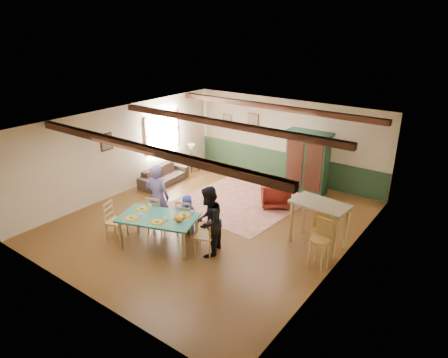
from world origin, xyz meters
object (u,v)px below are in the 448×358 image
Objects in this scene: cat at (178,219)px; sofa at (164,175)px; dining_table at (159,231)px; dining_chair_end_right at (205,235)px; dining_chair_end_left at (116,221)px; person_child at (187,214)px; dining_chair_far_right at (186,216)px; bar_stool_right at (319,246)px; table_lamp at (191,151)px; armoire at (307,162)px; bar_stool_left at (318,237)px; person_woman at (208,222)px; end_table at (192,164)px; dining_chair_far_left at (157,212)px; person_man at (158,197)px; armchair at (276,194)px; counter_table at (318,224)px.

sofa is (-3.28, 2.86, -0.57)m from cat.
dining_chair_end_right reaches higher than dining_table.
dining_chair_end_left is 1.76m from person_child.
bar_stool_right is at bearing 169.00° from dining_chair_far_right.
armoire is at bearing 9.85° from table_lamp.
person_child is (1.21, 1.27, 0.03)m from dining_chair_end_left.
person_child reaches higher than dining_table.
cat is at bearing -157.58° from bar_stool_left.
dining_table is 1.89× the size of dining_chair_end_right.
person_woman is 0.89× the size of sofa.
dining_chair_end_left reaches higher than sofa.
person_child is at bearing -50.72° from end_table.
person_child reaches higher than dining_chair_far_left.
dining_chair_end_left is at bearing 43.83° from dining_chair_far_left.
person_child is at bearing -90.00° from dining_chair_far_right.
person_man reaches higher than dining_chair_far_right.
sofa is (-3.86, -0.66, -0.11)m from armchair.
cat is 0.19× the size of sofa.
person_man reaches higher than dining_table.
dining_chair_end_right is at bearing 55.05° from armchair.
dining_chair_end_right is 1.99× the size of table_lamp.
table_lamp is (-4.11, -0.71, -0.22)m from armoire.
armchair is at bearing 61.60° from cat.
dining_table is 1.79× the size of person_child.
dining_chair_far_right reaches higher than dining_table.
counter_table reaches higher than dining_chair_far_left.
table_lamp is 6.57m from bar_stool_left.
dining_chair_end_left is (-0.48, -0.93, 0.00)m from dining_chair_far_left.
person_woman is at bearing 154.13° from person_man.
dining_chair_end_left is at bearing -157.37° from bar_stool_right.
person_man is at bearing 136.55° from cat.
armoire reaches higher than dining_table.
dining_table is at bearing 63.43° from person_child.
end_table is (-2.07, 3.72, -0.61)m from person_man.
dining_table is at bearing -157.08° from bar_stool_right.
bar_stool_left is (3.18, 0.79, 0.04)m from person_child.
bar_stool_left is (3.30, 1.69, 0.17)m from dining_table.
person_man is 4.88m from armoire.
table_lamp is 6.92m from bar_stool_right.
bar_stool_left is at bearing -107.29° from sofa.
counter_table is 0.65m from bar_stool_left.
person_woman reaches higher than table_lamp.
dining_chair_end_left is at bearing -116.06° from armoire.
person_child is at bearing -180.00° from person_man.
bar_stool_right is (4.14, 0.66, -0.28)m from person_man.
person_man is at bearing -43.15° from dining_chair_end_left.
person_woman is 1.41× the size of bar_stool_right.
person_man is at bearing -5.71° from dining_chair_far_right.
dining_table is 1.89× the size of dining_chair_far_left.
person_woman reaches higher than armchair.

